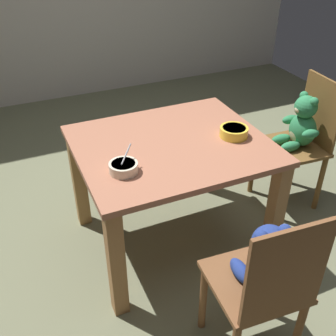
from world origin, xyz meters
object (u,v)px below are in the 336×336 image
object	(u,v)px
teddy_chair_near_front	(264,274)
porridge_bowl_cream_near_left	(124,167)
dining_table	(172,164)
porridge_bowl_yellow_near_right	(234,132)
teddy_chair_near_right	(300,132)

from	to	relation	value
teddy_chair_near_front	porridge_bowl_cream_near_left	size ratio (longest dim) A/B	6.22
dining_table	teddy_chair_near_front	xyz separation A→B (m)	(0.02, -0.87, -0.03)
teddy_chair_near_front	dining_table	bearing A→B (deg)	5.26
porridge_bowl_yellow_near_right	porridge_bowl_cream_near_left	size ratio (longest dim) A/B	1.11
teddy_chair_near_front	porridge_bowl_yellow_near_right	distance (m)	0.88
dining_table	teddy_chair_near_right	distance (m)	0.95
teddy_chair_near_right	teddy_chair_near_front	bearing A→B (deg)	48.18
porridge_bowl_cream_near_left	porridge_bowl_yellow_near_right	bearing A→B (deg)	7.86
teddy_chair_near_right	dining_table	bearing A→B (deg)	6.30
teddy_chair_near_front	porridge_bowl_cream_near_left	bearing A→B (deg)	30.53
dining_table	teddy_chair_near_right	size ratio (longest dim) A/B	1.17
dining_table	teddy_chair_near_front	size ratio (longest dim) A/B	1.17
teddy_chair_near_front	teddy_chair_near_right	bearing A→B (deg)	-41.57
porridge_bowl_yellow_near_right	teddy_chair_near_front	bearing A→B (deg)	-112.21
dining_table	porridge_bowl_cream_near_left	world-z (taller)	porridge_bowl_cream_near_left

